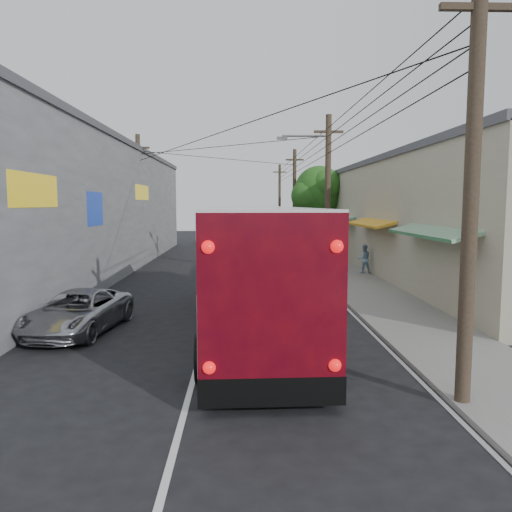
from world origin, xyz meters
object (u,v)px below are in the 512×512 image
(parked_car_far, at_px, (276,243))
(parked_car_mid, at_px, (298,253))
(jeepney, at_px, (78,312))
(pedestrian_far, at_px, (364,259))
(parked_suv, at_px, (302,254))
(pedestrian_near, at_px, (323,258))
(coach_bus, at_px, (253,266))

(parked_car_far, bearing_deg, parked_car_mid, -86.53)
(jeepney, bearing_deg, pedestrian_far, 53.15)
(parked_suv, distance_m, parked_car_far, 10.59)
(jeepney, xyz_separation_m, parked_suv, (8.40, 14.10, 0.29))
(pedestrian_near, xyz_separation_m, pedestrian_far, (2.20, -0.03, -0.07))
(parked_car_far, distance_m, pedestrian_near, 13.17)
(jeepney, height_order, parked_suv, parked_suv)
(coach_bus, xyz_separation_m, jeepney, (-5.21, -0.34, -1.30))
(parked_car_mid, bearing_deg, pedestrian_near, -83.35)
(coach_bus, xyz_separation_m, parked_car_mid, (3.19, 15.89, -1.16))
(parked_car_mid, xyz_separation_m, pedestrian_near, (0.80, -4.64, 0.20))
(parked_suv, xyz_separation_m, parked_car_far, (-0.80, 10.56, -0.20))
(coach_bus, bearing_deg, pedestrian_far, 59.47)
(parked_car_far, xyz_separation_m, pedestrian_far, (3.80, -13.10, 0.18))
(parked_car_mid, relative_size, pedestrian_far, 2.91)
(pedestrian_far, bearing_deg, parked_car_mid, -61.76)
(parked_car_far, bearing_deg, pedestrian_near, -84.97)
(pedestrian_far, bearing_deg, jeepney, 40.93)
(parked_car_mid, height_order, pedestrian_near, pedestrian_near)
(coach_bus, relative_size, pedestrian_far, 8.44)
(coach_bus, bearing_deg, parked_suv, 75.30)
(jeepney, distance_m, pedestrian_near, 14.80)
(parked_car_far, xyz_separation_m, pedestrian_near, (1.60, -13.07, 0.25))
(parked_suv, bearing_deg, parked_car_far, 98.11)
(parked_suv, relative_size, parked_car_mid, 1.40)
(jeepney, xyz_separation_m, pedestrian_far, (11.40, 11.56, 0.27))
(parked_car_far, bearing_deg, parked_suv, -87.62)
(coach_bus, bearing_deg, parked_car_far, 82.74)
(pedestrian_far, bearing_deg, parked_car_far, -78.29)
(coach_bus, relative_size, parked_suv, 2.07)
(coach_bus, distance_m, pedestrian_far, 12.86)
(parked_suv, bearing_deg, parked_car_mid, 93.78)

